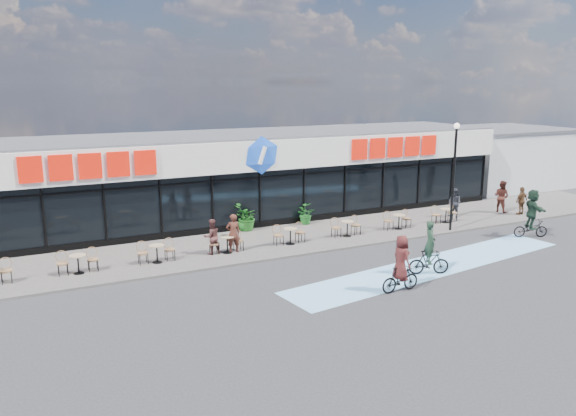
{
  "coord_description": "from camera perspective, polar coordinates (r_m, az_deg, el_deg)",
  "views": [
    {
      "loc": [
        -10.91,
        -18.36,
        7.29
      ],
      "look_at": [
        -0.14,
        3.5,
        1.81
      ],
      "focal_mm": 35.0,
      "sensor_mm": 36.0,
      "label": 1
    }
  ],
  "objects": [
    {
      "name": "sidewalk",
      "position": [
        26.34,
        -0.69,
        -3.29
      ],
      "size": [
        44.0,
        5.0,
        0.1
      ],
      "primitive_type": "cube",
      "color": "#5E5753",
      "rests_on": "ground"
    },
    {
      "name": "cyclist_a",
      "position": [
        22.37,
        14.16,
        -4.63
      ],
      "size": [
        1.64,
        1.01,
        2.13
      ],
      "color": "black",
      "rests_on": "ground"
    },
    {
      "name": "bistro_set_7",
      "position": [
        30.52,
        15.63,
        -0.56
      ],
      "size": [
        1.54,
        0.62,
        0.9
      ],
      "color": "tan",
      "rests_on": "sidewalk"
    },
    {
      "name": "potted_plant_mid",
      "position": [
        27.78,
        -4.48,
        -1.21
      ],
      "size": [
        0.79,
        0.79,
        1.09
      ],
      "primitive_type": "imported",
      "rotation": [
        0.0,
        0.0,
        1.94
      ],
      "color": "#19591A",
      "rests_on": "sidewalk"
    },
    {
      "name": "neighbour_building",
      "position": [
        43.31,
        20.63,
        4.92
      ],
      "size": [
        9.2,
        7.2,
        4.11
      ],
      "color": "silver",
      "rests_on": "ground"
    },
    {
      "name": "lamp_post",
      "position": [
        28.48,
        16.52,
        3.95
      ],
      "size": [
        0.28,
        0.28,
        5.29
      ],
      "color": "black",
      "rests_on": "sidewalk"
    },
    {
      "name": "bistro_set_5",
      "position": [
        26.94,
        5.94,
        -1.88
      ],
      "size": [
        1.54,
        0.62,
        0.9
      ],
      "color": "tan",
      "rests_on": "sidewalk"
    },
    {
      "name": "bike_lane",
      "position": [
        23.65,
        14.58,
        -5.69
      ],
      "size": [
        14.17,
        4.13,
        0.01
      ],
      "primitive_type": "cube",
      "rotation": [
        0.0,
        0.0,
        0.14
      ],
      "color": "#77B7E1",
      "rests_on": "ground"
    },
    {
      "name": "patron_right",
      "position": [
        24.13,
        -7.76,
        -2.89
      ],
      "size": [
        0.79,
        0.64,
        1.53
      ],
      "primitive_type": "imported",
      "rotation": [
        0.0,
        0.0,
        3.22
      ],
      "color": "#4C2927",
      "rests_on": "sidewalk"
    },
    {
      "name": "potted_plant_right",
      "position": [
        29.01,
        1.69,
        -0.64
      ],
      "size": [
        1.07,
        1.15,
        1.03
      ],
      "primitive_type": "imported",
      "rotation": [
        0.0,
        0.0,
        1.91
      ],
      "color": "#1A5E1E",
      "rests_on": "sidewalk"
    },
    {
      "name": "pedestrian_c",
      "position": [
        33.62,
        22.64,
        0.68
      ],
      "size": [
        0.95,
        0.48,
        1.56
      ],
      "primitive_type": "imported",
      "rotation": [
        0.0,
        0.0,
        3.25
      ],
      "color": "#4B301A",
      "rests_on": "sidewalk"
    },
    {
      "name": "ground",
      "position": [
        22.57,
        4.28,
        -6.22
      ],
      "size": [
        120.0,
        120.0,
        0.0
      ],
      "primitive_type": "plane",
      "color": "#28282B",
      "rests_on": "ground"
    },
    {
      "name": "bistro_set_4",
      "position": [
        25.5,
        0.15,
        -2.65
      ],
      "size": [
        1.54,
        0.62,
        0.9
      ],
      "color": "tan",
      "rests_on": "sidewalk"
    },
    {
      "name": "bistro_set_2",
      "position": [
        23.55,
        -13.22,
        -4.3
      ],
      "size": [
        1.54,
        0.62,
        0.9
      ],
      "color": "tan",
      "rests_on": "sidewalk"
    },
    {
      "name": "bistro_set_6",
      "position": [
        28.62,
        11.09,
        -1.18
      ],
      "size": [
        1.54,
        0.62,
        0.9
      ],
      "color": "tan",
      "rests_on": "sidewalk"
    },
    {
      "name": "bistro_set_3",
      "position": [
        24.35,
        -6.26,
        -3.46
      ],
      "size": [
        1.54,
        0.62,
        0.9
      ],
      "color": "tan",
      "rests_on": "sidewalk"
    },
    {
      "name": "patron_left",
      "position": [
        24.23,
        -5.59,
        -2.56
      ],
      "size": [
        0.66,
        0.47,
        1.7
      ],
      "primitive_type": "imported",
      "rotation": [
        0.0,
        0.0,
        3.03
      ],
      "color": "#452118",
      "rests_on": "sidewalk"
    },
    {
      "name": "pedestrian_a",
      "position": [
        31.7,
        16.57,
        0.5
      ],
      "size": [
        0.7,
        0.85,
        1.6
      ],
      "primitive_type": "imported",
      "rotation": [
        0.0,
        0.0,
        -1.44
      ],
      "color": "#22242A",
      "rests_on": "sidewalk"
    },
    {
      "name": "bistro_set_1",
      "position": [
        23.11,
        -20.58,
        -5.11
      ],
      "size": [
        1.54,
        0.62,
        0.9
      ],
      "color": "tan",
      "rests_on": "sidewalk"
    },
    {
      "name": "cyclist_b",
      "position": [
        29.2,
        23.53,
        -0.63
      ],
      "size": [
        1.7,
        1.82,
        2.34
      ],
      "color": "black",
      "rests_on": "ground"
    },
    {
      "name": "pedestrian_b",
      "position": [
        33.83,
        20.87,
        1.11
      ],
      "size": [
        0.87,
        1.01,
        1.8
      ],
      "primitive_type": "imported",
      "rotation": [
        0.0,
        0.0,
        1.82
      ],
      "color": "#411D17",
      "rests_on": "sidewalk"
    },
    {
      "name": "building",
      "position": [
        30.72,
        -5.08,
        3.34
      ],
      "size": [
        30.6,
        6.57,
        4.75
      ],
      "color": "black",
      "rests_on": "ground"
    },
    {
      "name": "cyclist_c",
      "position": [
        20.3,
        11.39,
        -6.03
      ],
      "size": [
        1.56,
        0.8,
        2.07
      ],
      "color": "black",
      "rests_on": "ground"
    },
    {
      "name": "potted_plant_left",
      "position": [
        27.71,
        -4.23,
        -0.95
      ],
      "size": [
        1.63,
        1.62,
        1.37
      ],
      "primitive_type": "imported",
      "rotation": [
        0.0,
        0.0,
        3.91
      ],
      "color": "#1D5819",
      "rests_on": "sidewalk"
    }
  ]
}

